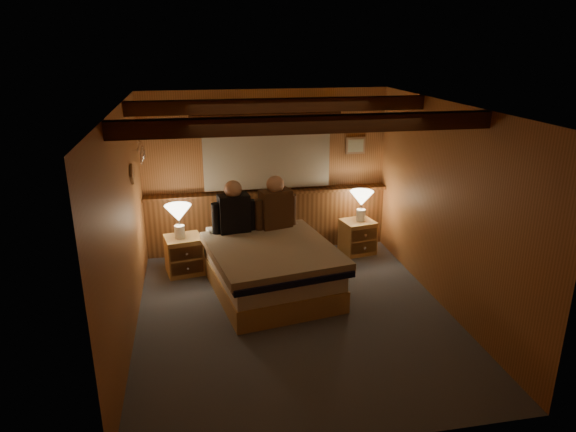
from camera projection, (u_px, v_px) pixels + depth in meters
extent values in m
plane|color=#4E545D|center=(294.00, 314.00, 6.02)|extent=(4.20, 4.20, 0.00)
plane|color=#B68E44|center=(295.00, 107.00, 5.25)|extent=(4.20, 4.20, 0.00)
plane|color=#B1703F|center=(267.00, 172.00, 7.59)|extent=(3.60, 0.00, 3.60)
plane|color=#B1703F|center=(125.00, 228.00, 5.32)|extent=(0.00, 4.20, 4.20)
plane|color=#B1703F|center=(447.00, 208.00, 5.95)|extent=(0.00, 4.20, 4.20)
plane|color=#B1703F|center=(353.00, 311.00, 3.68)|extent=(3.60, 0.00, 3.60)
cube|color=brown|center=(268.00, 221.00, 7.77)|extent=(3.60, 0.12, 0.90)
cube|color=brown|center=(268.00, 192.00, 7.57)|extent=(3.60, 0.22, 0.04)
cylinder|color=#452511|center=(267.00, 115.00, 7.24)|extent=(2.10, 0.05, 0.05)
sphere|color=#452511|center=(191.00, 117.00, 7.05)|extent=(0.08, 0.08, 0.08)
sphere|color=#452511|center=(338.00, 113.00, 7.42)|extent=(0.08, 0.08, 0.08)
cube|color=beige|center=(267.00, 153.00, 7.42)|extent=(1.85, 0.08, 1.05)
cube|color=#452511|center=(308.00, 124.00, 4.72)|extent=(3.60, 0.15, 0.16)
cube|color=#452511|center=(280.00, 105.00, 6.11)|extent=(3.60, 0.15, 0.16)
cylinder|color=white|center=(139.00, 146.00, 6.64)|extent=(0.03, 0.55, 0.03)
torus|color=white|center=(141.00, 157.00, 6.54)|extent=(0.01, 0.21, 0.21)
torus|color=white|center=(143.00, 154.00, 6.76)|extent=(0.01, 0.21, 0.21)
cube|color=#AC7F56|center=(355.00, 146.00, 7.69)|extent=(0.30, 0.03, 0.25)
cube|color=beige|center=(356.00, 146.00, 7.68)|extent=(0.24, 0.01, 0.19)
cube|color=tan|center=(270.00, 280.00, 6.57)|extent=(1.66, 2.03, 0.27)
cube|color=white|center=(269.00, 262.00, 6.49)|extent=(1.61, 1.98, 0.22)
cube|color=black|center=(275.00, 259.00, 6.25)|extent=(1.66, 1.68, 0.07)
cube|color=tan|center=(272.00, 251.00, 6.33)|extent=(1.73, 1.87, 0.11)
cube|color=white|center=(228.00, 234.00, 6.94)|extent=(0.59, 0.40, 0.15)
cube|color=white|center=(276.00, 227.00, 7.18)|extent=(0.59, 0.40, 0.15)
cube|color=tan|center=(184.00, 255.00, 7.02)|extent=(0.55, 0.51, 0.52)
cube|color=brown|center=(186.00, 253.00, 6.81)|extent=(0.42, 0.10, 0.18)
cube|color=brown|center=(187.00, 268.00, 6.88)|extent=(0.42, 0.10, 0.18)
cylinder|color=white|center=(186.00, 253.00, 6.81)|extent=(0.03, 0.03, 0.03)
cylinder|color=white|center=(187.00, 268.00, 6.88)|extent=(0.03, 0.03, 0.03)
cube|color=tan|center=(357.00, 237.00, 7.71)|extent=(0.53, 0.49, 0.50)
cube|color=brown|center=(364.00, 235.00, 7.50)|extent=(0.41, 0.10, 0.18)
cube|color=brown|center=(364.00, 247.00, 7.57)|extent=(0.41, 0.10, 0.18)
cylinder|color=white|center=(364.00, 235.00, 7.50)|extent=(0.04, 0.04, 0.03)
cylinder|color=white|center=(364.00, 247.00, 7.57)|extent=(0.04, 0.04, 0.03)
cylinder|color=white|center=(180.00, 232.00, 6.88)|extent=(0.14, 0.14, 0.18)
cylinder|color=white|center=(179.00, 223.00, 6.84)|extent=(0.02, 0.02, 0.10)
cone|color=#FFF3C6|center=(178.00, 213.00, 6.80)|extent=(0.35, 0.35, 0.22)
cylinder|color=white|center=(361.00, 215.00, 7.61)|extent=(0.13, 0.13, 0.17)
cylinder|color=white|center=(361.00, 208.00, 7.57)|extent=(0.02, 0.02, 0.10)
cone|color=#FFF3C6|center=(362.00, 198.00, 7.53)|extent=(0.35, 0.35, 0.21)
cube|color=black|center=(234.00, 214.00, 6.75)|extent=(0.43, 0.29, 0.53)
cylinder|color=black|center=(217.00, 219.00, 6.70)|extent=(0.13, 0.13, 0.43)
cylinder|color=black|center=(251.00, 215.00, 6.84)|extent=(0.13, 0.13, 0.43)
sphere|color=tan|center=(233.00, 189.00, 6.64)|extent=(0.23, 0.23, 0.23)
cube|color=#482E1D|center=(276.00, 210.00, 6.92)|extent=(0.46, 0.34, 0.54)
cylinder|color=#482E1D|center=(259.00, 215.00, 6.83)|extent=(0.13, 0.13, 0.44)
cylinder|color=#482E1D|center=(291.00, 210.00, 7.03)|extent=(0.13, 0.13, 0.44)
sphere|color=tan|center=(275.00, 185.00, 6.80)|extent=(0.24, 0.24, 0.24)
cube|color=black|center=(217.00, 256.00, 7.24)|extent=(0.53, 0.34, 0.31)
cylinder|color=black|center=(216.00, 245.00, 7.18)|extent=(0.10, 0.31, 0.08)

